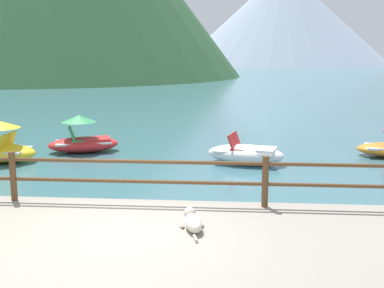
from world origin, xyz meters
The scene contains 6 objects.
ground_plane centered at (0.00, 40.00, 0.00)m, with size 200.00×200.00×0.00m, color #3D6B75.
dock_railing centered at (0.00, 1.55, 0.98)m, with size 23.92×0.12×0.95m.
dog_resting centered at (1.15, 0.31, 0.52)m, with size 0.46×1.07×0.26m.
pedal_boat_0 centered at (-3.06, 8.08, 0.39)m, with size 2.51×1.85×1.21m.
pedal_boat_2 centered at (2.20, 6.80, 0.30)m, with size 2.48×1.72×0.88m.
distant_peak centered at (15.42, 127.99, 12.81)m, with size 57.19×57.19×25.61m, color #93A3B7.
Camera 1 is at (1.73, -6.97, 3.17)m, focal length 44.75 mm.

